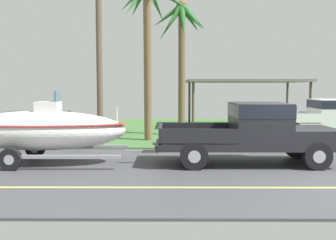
# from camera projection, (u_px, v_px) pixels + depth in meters

# --- Properties ---
(ground) EXTENTS (36.00, 22.00, 0.11)m
(ground) POSITION_uv_depth(u_px,v_px,m) (244.00, 136.00, 19.39)
(ground) COLOR #424247
(pickup_truck_towing) EXTENTS (5.62, 2.15, 1.89)m
(pickup_truck_towing) POSITION_uv_depth(u_px,v_px,m) (258.00, 130.00, 12.10)
(pickup_truck_towing) COLOR black
(pickup_truck_towing) RESTS_ON ground
(boat_on_trailer) EXTENTS (6.49, 2.31, 2.26)m
(boat_on_trailer) POSITION_uv_depth(u_px,v_px,m) (39.00, 130.00, 12.14)
(boat_on_trailer) COLOR gray
(boat_on_trailer) RESTS_ON ground
(parked_pickup_background) EXTENTS (5.48, 2.02, 1.82)m
(parked_pickup_background) POSITION_uv_depth(u_px,v_px,m) (329.00, 116.00, 18.57)
(parked_pickup_background) COLOR silver
(parked_pickup_background) RESTS_ON ground
(parked_sedan_near) EXTENTS (4.57, 1.87, 1.38)m
(parked_sedan_near) POSITION_uv_depth(u_px,v_px,m) (39.00, 129.00, 16.02)
(parked_sedan_near) COLOR beige
(parked_sedan_near) RESTS_ON ground
(carport_awning) EXTENTS (6.77, 4.63, 2.82)m
(carport_awning) POSITION_uv_depth(u_px,v_px,m) (245.00, 82.00, 22.93)
(carport_awning) COLOR #4C4238
(carport_awning) RESTS_ON ground
(palm_tree_near_right) EXTENTS (2.71, 2.77, 6.49)m
(palm_tree_near_right) POSITION_uv_depth(u_px,v_px,m) (182.00, 32.00, 18.44)
(palm_tree_near_right) COLOR brown
(palm_tree_near_right) RESTS_ON ground
(palm_tree_mid) EXTENTS (3.15, 2.75, 7.04)m
(palm_tree_mid) POSITION_uv_depth(u_px,v_px,m) (149.00, 20.00, 16.63)
(palm_tree_mid) COLOR brown
(palm_tree_mid) RESTS_ON ground
(utility_pole) EXTENTS (0.24, 1.80, 8.33)m
(utility_pole) POSITION_uv_depth(u_px,v_px,m) (99.00, 37.00, 15.31)
(utility_pole) COLOR brown
(utility_pole) RESTS_ON ground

